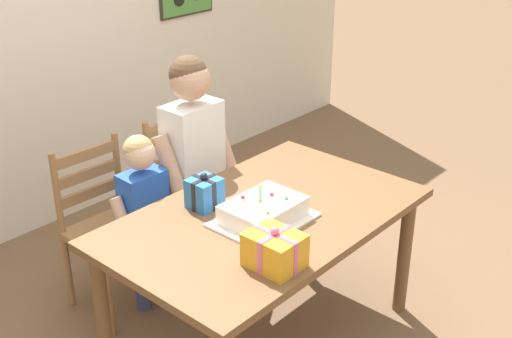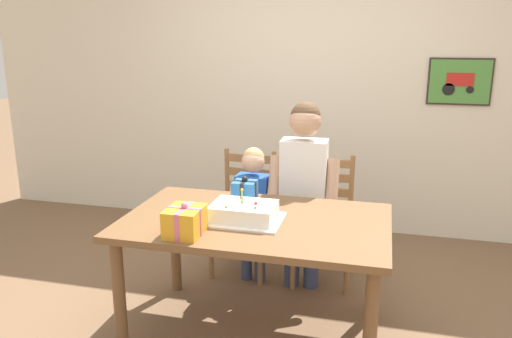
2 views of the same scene
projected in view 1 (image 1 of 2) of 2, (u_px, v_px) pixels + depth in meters
ground_plane at (264, 338)px, 3.42m from camera, size 20.00×20.00×0.00m
back_wall at (28, 32)px, 4.03m from camera, size 6.40×0.11×2.60m
dining_table at (264, 230)px, 3.15m from camera, size 1.53×0.95×0.74m
birthday_cake at (263, 212)px, 3.02m from camera, size 0.44×0.34×0.19m
gift_box_red_large at (204, 193)px, 3.14m from camera, size 0.15×0.14×0.18m
gift_box_beside_cake at (275, 250)px, 2.68m from camera, size 0.19×0.22×0.18m
chair_left at (109, 228)px, 3.52m from camera, size 0.43×0.43×0.92m
chair_right at (191, 190)px, 3.93m from camera, size 0.44×0.44×0.92m
child_older at (193, 150)px, 3.59m from camera, size 0.49×0.28×1.34m
child_younger at (144, 207)px, 3.43m from camera, size 0.37×0.21×1.01m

